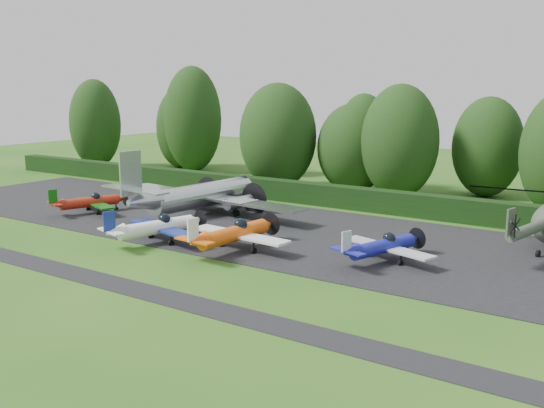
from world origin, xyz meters
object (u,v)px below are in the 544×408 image
Objects in this scene: light_plane_blue at (383,246)px; light_plane_red at (90,202)px; light_plane_white at (157,227)px; transport_plane at (200,195)px; light_plane_orange at (234,234)px.

light_plane_red is at bearing 162.74° from light_plane_blue.
transport_plane is at bearing 97.10° from light_plane_white.
light_plane_red is at bearing 145.89° from light_plane_white.
light_plane_red is at bearing -156.21° from transport_plane.
transport_plane is 2.93× the size of light_plane_red.
transport_plane is 19.62m from light_plane_blue.
light_plane_blue is (19.04, -4.65, -0.71)m from transport_plane.
light_plane_orange is (9.65, -7.79, -0.54)m from transport_plane.
transport_plane is at bearing 10.33° from light_plane_red.
light_plane_red is 0.96× the size of light_plane_blue.
light_plane_white is 0.95× the size of light_plane_orange.
light_plane_white is at bearing 178.35° from light_plane_blue.
light_plane_white is 15.96m from light_plane_blue.
light_plane_orange is at bearing -179.19° from light_plane_blue.
light_plane_orange is 1.16× the size of light_plane_blue.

